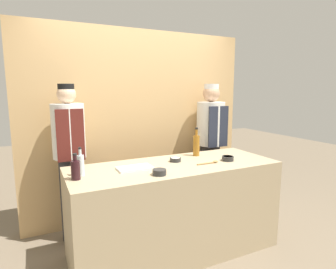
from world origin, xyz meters
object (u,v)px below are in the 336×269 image
sauce_bowl_red (228,158)px  bottle_amber (196,145)px  bottle_clear (81,165)px  wooden_spoon (210,162)px  chef_left (70,157)px  chef_right (210,143)px  sauce_bowl_brown (159,172)px  bottle_wine (76,169)px  sauce_bowl_white (175,159)px  cutting_board (135,168)px

sauce_bowl_red → bottle_amber: bearing=117.9°
bottle_clear → wooden_spoon: 1.25m
wooden_spoon → chef_left: bearing=146.1°
bottle_clear → chef_right: 1.94m
chef_left → sauce_bowl_brown: bearing=-56.7°
sauce_bowl_brown → bottle_amber: 0.83m
bottle_amber → chef_left: (-1.30, 0.48, -0.11)m
wooden_spoon → chef_left: 1.50m
bottle_wine → bottle_clear: bearing=58.0°
bottle_clear → chef_right: chef_right is taller
bottle_amber → chef_left: chef_left is taller
sauce_bowl_brown → wooden_spoon: (0.62, 0.12, -0.02)m
sauce_bowl_red → bottle_amber: bottle_amber is taller
chef_right → wooden_spoon: bearing=-124.2°
bottle_clear → sauce_bowl_red: bearing=-5.3°
bottle_amber → sauce_bowl_brown: bearing=-144.5°
sauce_bowl_white → wooden_spoon: 0.36m
sauce_bowl_white → wooden_spoon: bearing=-38.8°
sauce_bowl_white → bottle_amber: bottle_amber is taller
sauce_bowl_white → bottle_wine: bearing=-171.0°
sauce_bowl_red → chef_left: chef_left is taller
sauce_bowl_brown → chef_right: 1.53m
sauce_bowl_red → chef_right: chef_right is taller
sauce_bowl_brown → wooden_spoon: 0.63m
cutting_board → chef_left: bearing=125.6°
cutting_board → sauce_bowl_red: bearing=-7.5°
sauce_bowl_brown → cutting_board: 0.30m
chef_left → cutting_board: bearing=-54.4°
bottle_amber → chef_left: bearing=159.6°
cutting_board → bottle_wine: bottle_wine is taller
sauce_bowl_red → cutting_board: bearing=172.5°
sauce_bowl_red → bottle_clear: size_ratio=0.48×
sauce_bowl_brown → sauce_bowl_white: 0.48m
sauce_bowl_white → bottle_clear: 0.96m
wooden_spoon → chef_right: chef_right is taller
bottle_wine → bottle_clear: (0.05, 0.09, 0.01)m
sauce_bowl_red → wooden_spoon: (-0.23, -0.02, -0.02)m
sauce_bowl_brown → wooden_spoon: bearing=11.1°
bottle_amber → wooden_spoon: bottle_amber is taller
sauce_bowl_white → chef_left: 1.15m
bottle_clear → chef_left: size_ratio=0.15×
bottle_wine → chef_right: bearing=22.5°
bottle_wine → sauce_bowl_red: bearing=-1.9°
sauce_bowl_brown → bottle_clear: (-0.62, 0.27, 0.07)m
chef_right → bottle_amber: bearing=-137.1°
chef_right → bottle_wine: bearing=-157.5°
sauce_bowl_white → bottle_wine: bottle_wine is taller
sauce_bowl_brown → chef_right: bearing=38.9°
bottle_clear → sauce_bowl_brown: bearing=-23.8°
wooden_spoon → bottle_wine: bearing=177.1°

